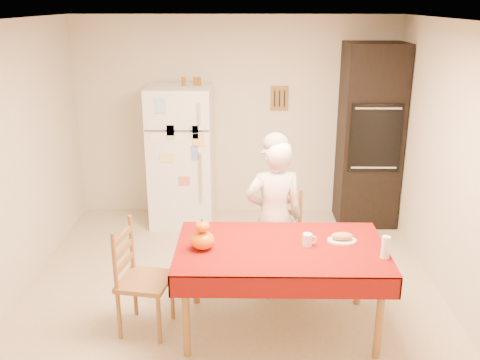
{
  "coord_description": "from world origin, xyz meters",
  "views": [
    {
      "loc": [
        0.16,
        -4.37,
        2.66
      ],
      "look_at": [
        0.09,
        0.2,
        1.11
      ],
      "focal_mm": 40.0,
      "sensor_mm": 36.0,
      "label": 1
    }
  ],
  "objects_px": {
    "wine_glass": "(386,247)",
    "pumpkin_lower": "(203,240)",
    "oven_cabinet": "(370,136)",
    "coffee_mug": "(307,240)",
    "chair_left": "(137,274)",
    "dining_table": "(281,254)",
    "bread_plate": "(342,241)",
    "refrigerator": "(181,156)",
    "seated_woman": "(274,218)",
    "chair_far": "(283,238)"
  },
  "relations": [
    {
      "from": "chair_far",
      "to": "pumpkin_lower",
      "type": "relative_size",
      "value": 4.86
    },
    {
      "from": "refrigerator",
      "to": "oven_cabinet",
      "type": "distance_m",
      "value": 2.29
    },
    {
      "from": "dining_table",
      "to": "chair_left",
      "type": "relative_size",
      "value": 1.79
    },
    {
      "from": "chair_left",
      "to": "coffee_mug",
      "type": "bearing_deg",
      "value": -78.81
    },
    {
      "from": "seated_woman",
      "to": "oven_cabinet",
      "type": "bearing_deg",
      "value": -134.93
    },
    {
      "from": "wine_glass",
      "to": "pumpkin_lower",
      "type": "bearing_deg",
      "value": 174.51
    },
    {
      "from": "coffee_mug",
      "to": "seated_woman",
      "type": "bearing_deg",
      "value": 111.39
    },
    {
      "from": "chair_left",
      "to": "coffee_mug",
      "type": "height_order",
      "value": "chair_left"
    },
    {
      "from": "chair_far",
      "to": "pumpkin_lower",
      "type": "height_order",
      "value": "chair_far"
    },
    {
      "from": "refrigerator",
      "to": "wine_glass",
      "type": "xyz_separation_m",
      "value": [
        1.87,
        -2.5,
        -0.0
      ]
    },
    {
      "from": "chair_far",
      "to": "seated_woman",
      "type": "relative_size",
      "value": 0.64
    },
    {
      "from": "oven_cabinet",
      "to": "dining_table",
      "type": "xyz_separation_m",
      "value": [
        -1.2,
        -2.37,
        -0.41
      ]
    },
    {
      "from": "refrigerator",
      "to": "chair_far",
      "type": "bearing_deg",
      "value": -54.23
    },
    {
      "from": "chair_far",
      "to": "wine_glass",
      "type": "height_order",
      "value": "chair_far"
    },
    {
      "from": "refrigerator",
      "to": "wine_glass",
      "type": "distance_m",
      "value": 3.13
    },
    {
      "from": "wine_glass",
      "to": "dining_table",
      "type": "bearing_deg",
      "value": 167.16
    },
    {
      "from": "coffee_mug",
      "to": "bread_plate",
      "type": "height_order",
      "value": "coffee_mug"
    },
    {
      "from": "oven_cabinet",
      "to": "dining_table",
      "type": "distance_m",
      "value": 2.69
    },
    {
      "from": "seated_woman",
      "to": "refrigerator",
      "type": "bearing_deg",
      "value": -67.54
    },
    {
      "from": "oven_cabinet",
      "to": "chair_left",
      "type": "distance_m",
      "value": 3.42
    },
    {
      "from": "oven_cabinet",
      "to": "coffee_mug",
      "type": "bearing_deg",
      "value": -112.8
    },
    {
      "from": "refrigerator",
      "to": "dining_table",
      "type": "height_order",
      "value": "refrigerator"
    },
    {
      "from": "refrigerator",
      "to": "coffee_mug",
      "type": "bearing_deg",
      "value": -60.59
    },
    {
      "from": "chair_left",
      "to": "pumpkin_lower",
      "type": "xyz_separation_m",
      "value": [
        0.55,
        -0.03,
        0.33
      ]
    },
    {
      "from": "chair_far",
      "to": "chair_left",
      "type": "xyz_separation_m",
      "value": [
        -1.25,
        -0.74,
        0.0
      ]
    },
    {
      "from": "refrigerator",
      "to": "seated_woman",
      "type": "relative_size",
      "value": 1.14
    },
    {
      "from": "oven_cabinet",
      "to": "bread_plate",
      "type": "bearing_deg",
      "value": -106.9
    },
    {
      "from": "oven_cabinet",
      "to": "bread_plate",
      "type": "distance_m",
      "value": 2.39
    },
    {
      "from": "dining_table",
      "to": "wine_glass",
      "type": "relative_size",
      "value": 9.66
    },
    {
      "from": "coffee_mug",
      "to": "bread_plate",
      "type": "relative_size",
      "value": 0.42
    },
    {
      "from": "dining_table",
      "to": "chair_left",
      "type": "xyz_separation_m",
      "value": [
        -1.18,
        -0.02,
        -0.18
      ]
    },
    {
      "from": "oven_cabinet",
      "to": "chair_far",
      "type": "height_order",
      "value": "oven_cabinet"
    },
    {
      "from": "bread_plate",
      "to": "chair_left",
      "type": "bearing_deg",
      "value": -176.08
    },
    {
      "from": "coffee_mug",
      "to": "wine_glass",
      "type": "bearing_deg",
      "value": -19.62
    },
    {
      "from": "dining_table",
      "to": "chair_far",
      "type": "bearing_deg",
      "value": 84.35
    },
    {
      "from": "oven_cabinet",
      "to": "coffee_mug",
      "type": "distance_m",
      "value": 2.56
    },
    {
      "from": "refrigerator",
      "to": "dining_table",
      "type": "xyz_separation_m",
      "value": [
        1.08,
        -2.32,
        -0.16
      ]
    },
    {
      "from": "chair_far",
      "to": "pumpkin_lower",
      "type": "bearing_deg",
      "value": -139.86
    },
    {
      "from": "pumpkin_lower",
      "to": "bread_plate",
      "type": "distance_m",
      "value": 1.15
    },
    {
      "from": "coffee_mug",
      "to": "bread_plate",
      "type": "distance_m",
      "value": 0.31
    },
    {
      "from": "chair_far",
      "to": "chair_left",
      "type": "relative_size",
      "value": 1.0
    },
    {
      "from": "oven_cabinet",
      "to": "chair_left",
      "type": "relative_size",
      "value": 2.32
    },
    {
      "from": "chair_far",
      "to": "refrigerator",
      "type": "bearing_deg",
      "value": 118.42
    },
    {
      "from": "refrigerator",
      "to": "dining_table",
      "type": "relative_size",
      "value": 1.0
    },
    {
      "from": "pumpkin_lower",
      "to": "dining_table",
      "type": "bearing_deg",
      "value": 3.97
    },
    {
      "from": "chair_left",
      "to": "bread_plate",
      "type": "height_order",
      "value": "chair_left"
    },
    {
      "from": "refrigerator",
      "to": "chair_far",
      "type": "relative_size",
      "value": 1.79
    },
    {
      "from": "refrigerator",
      "to": "oven_cabinet",
      "type": "relative_size",
      "value": 0.77
    },
    {
      "from": "wine_glass",
      "to": "bread_plate",
      "type": "height_order",
      "value": "wine_glass"
    },
    {
      "from": "seated_woman",
      "to": "bread_plate",
      "type": "distance_m",
      "value": 0.76
    }
  ]
}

